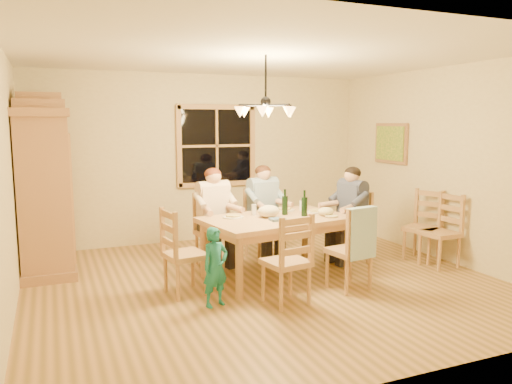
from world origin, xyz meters
name	(u,v)px	position (x,y,z in m)	size (l,w,h in m)	color
floor	(265,283)	(0.00, 0.00, 0.00)	(5.50, 5.50, 0.00)	olive
ceiling	(266,55)	(0.00, 0.00, 2.70)	(5.50, 5.00, 0.02)	white
wall_back	(204,158)	(0.00, 2.50, 1.35)	(5.50, 0.02, 2.70)	beige
wall_left	(6,183)	(-2.75, 0.00, 1.35)	(0.02, 5.00, 2.70)	beige
wall_right	(447,165)	(2.75, 0.00, 1.35)	(0.02, 5.00, 2.70)	beige
window	(217,146)	(0.20, 2.47, 1.55)	(1.30, 0.06, 1.30)	black
painting	(391,143)	(2.71, 1.20, 1.60)	(0.06, 0.78, 0.64)	brown
chandelier	(266,110)	(0.00, 0.00, 2.08)	(0.77, 0.68, 0.71)	black
armoire	(45,191)	(-2.42, 1.60, 1.06)	(0.66, 1.40, 2.30)	brown
dining_table	(276,225)	(0.23, 0.19, 0.66)	(1.94, 1.37, 0.76)	#AA7E4B
chair_far_left	(214,244)	(-0.34, 0.95, 0.30)	(0.50, 0.49, 0.99)	tan
chair_far_right	(263,237)	(0.44, 1.08, 0.30)	(0.50, 0.49, 0.99)	tan
chair_near_left	(286,276)	(-0.07, -0.72, 0.30)	(0.50, 0.49, 0.99)	tan
chair_near_right	(349,264)	(0.81, -0.57, 0.30)	(0.50, 0.49, 0.99)	tan
chair_end_left	(185,268)	(-0.99, -0.01, 0.30)	(0.49, 0.50, 0.99)	tan
chair_end_right	(350,241)	(1.46, 0.39, 0.30)	(0.49, 0.50, 0.99)	tan
adult_woman	(214,204)	(-0.34, 0.95, 0.84)	(0.44, 0.48, 0.87)	beige
adult_plaid_man	(263,200)	(0.44, 1.08, 0.84)	(0.44, 0.48, 0.87)	#335C8E
adult_slate_man	(351,202)	(1.46, 0.39, 0.84)	(0.48, 0.44, 0.87)	#393F5B
towel	(361,233)	(0.84, -0.76, 0.70)	(0.38, 0.10, 0.58)	#9BC0D2
wine_bottle_a	(285,202)	(0.40, 0.30, 0.93)	(0.08, 0.08, 0.33)	black
wine_bottle_b	(304,203)	(0.59, 0.13, 0.93)	(0.08, 0.08, 0.33)	black
plate_woman	(233,217)	(-0.28, 0.36, 0.77)	(0.26, 0.26, 0.02)	white
plate_plaid	(285,210)	(0.53, 0.57, 0.77)	(0.26, 0.26, 0.02)	white
plate_slate	(316,212)	(0.85, 0.28, 0.77)	(0.26, 0.26, 0.02)	white
wine_glass_a	(254,210)	(0.03, 0.42, 0.83)	(0.06, 0.06, 0.14)	silver
wine_glass_b	(302,206)	(0.73, 0.46, 0.83)	(0.06, 0.06, 0.14)	silver
cap	(326,211)	(0.85, 0.04, 0.82)	(0.20, 0.20, 0.11)	#CFC28A
napkin	(278,219)	(0.15, -0.02, 0.78)	(0.18, 0.14, 0.03)	#486085
cloth_bundle	(269,211)	(0.14, 0.22, 0.84)	(0.28, 0.22, 0.15)	#C5B58E
child	(215,267)	(-0.79, -0.50, 0.42)	(0.31, 0.20, 0.85)	#1A7977
chair_spare_front	(422,239)	(2.45, 0.08, 0.30)	(0.56, 0.57, 0.99)	tan
chair_spare_back	(439,244)	(2.45, -0.25, 0.30)	(0.44, 0.46, 0.99)	tan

